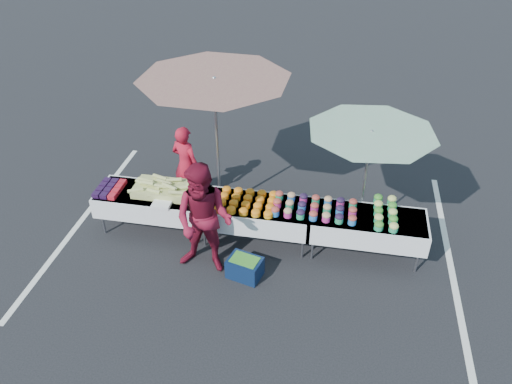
% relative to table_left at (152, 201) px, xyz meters
% --- Properties ---
extents(ground, '(80.00, 80.00, 0.00)m').
position_rel_table_left_xyz_m(ground, '(1.80, 0.00, -0.58)').
color(ground, black).
extents(stripe_left, '(0.10, 5.00, 0.00)m').
position_rel_table_left_xyz_m(stripe_left, '(-1.40, 0.00, -0.58)').
color(stripe_left, silver).
rests_on(stripe_left, ground).
extents(stripe_right, '(0.10, 5.00, 0.00)m').
position_rel_table_left_xyz_m(stripe_right, '(5.00, 0.00, -0.58)').
color(stripe_right, silver).
rests_on(stripe_right, ground).
extents(table_left, '(1.86, 0.81, 0.75)m').
position_rel_table_left_xyz_m(table_left, '(0.00, 0.00, 0.00)').
color(table_left, white).
rests_on(table_left, ground).
extents(table_center, '(1.86, 0.81, 0.75)m').
position_rel_table_left_xyz_m(table_center, '(1.80, 0.00, 0.00)').
color(table_center, white).
rests_on(table_center, ground).
extents(table_right, '(1.86, 0.81, 0.75)m').
position_rel_table_left_xyz_m(table_right, '(3.60, 0.00, 0.00)').
color(table_right, white).
rests_on(table_right, ground).
extents(berry_punnets, '(0.40, 0.54, 0.08)m').
position_rel_table_left_xyz_m(berry_punnets, '(-0.71, -0.06, 0.21)').
color(berry_punnets, black).
rests_on(berry_punnets, table_left).
extents(corn_pile, '(1.16, 0.57, 0.26)m').
position_rel_table_left_xyz_m(corn_pile, '(0.26, 0.04, 0.26)').
color(corn_pile, tan).
rests_on(corn_pile, table_left).
extents(plastic_bags, '(0.30, 0.25, 0.05)m').
position_rel_table_left_xyz_m(plastic_bags, '(0.30, -0.30, 0.19)').
color(plastic_bags, white).
rests_on(plastic_bags, table_left).
extents(carrot_bowls, '(0.95, 0.69, 0.11)m').
position_rel_table_left_xyz_m(carrot_bowls, '(1.65, -0.01, 0.22)').
color(carrot_bowls, orange).
rests_on(carrot_bowls, table_center).
extents(potato_cups, '(1.34, 0.58, 0.16)m').
position_rel_table_left_xyz_m(potato_cups, '(2.75, 0.00, 0.25)').
color(potato_cups, blue).
rests_on(potato_cups, table_right).
extents(bean_baskets, '(0.36, 0.86, 0.15)m').
position_rel_table_left_xyz_m(bean_baskets, '(3.86, 0.08, 0.24)').
color(bean_baskets, '#259763').
rests_on(bean_baskets, table_right).
extents(vendor, '(0.65, 0.53, 1.53)m').
position_rel_table_left_xyz_m(vendor, '(0.31, 0.97, 0.18)').
color(vendor, '#AE1329').
rests_on(vendor, ground).
extents(customer, '(0.97, 0.79, 1.88)m').
position_rel_table_left_xyz_m(customer, '(1.15, -0.79, 0.36)').
color(customer, maroon).
rests_on(customer, ground).
extents(umbrella_left, '(3.33, 3.33, 2.57)m').
position_rel_table_left_xyz_m(umbrella_left, '(0.97, 0.80, 1.75)').
color(umbrella_left, black).
rests_on(umbrella_left, ground).
extents(umbrella_right, '(2.46, 2.46, 2.05)m').
position_rel_table_left_xyz_m(umbrella_right, '(3.49, 0.45, 1.27)').
color(umbrella_right, black).
rests_on(umbrella_right, ground).
extents(storage_bin, '(0.59, 0.49, 0.34)m').
position_rel_table_left_xyz_m(storage_bin, '(1.79, -0.88, -0.41)').
color(storage_bin, '#0C1D3D').
rests_on(storage_bin, ground).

